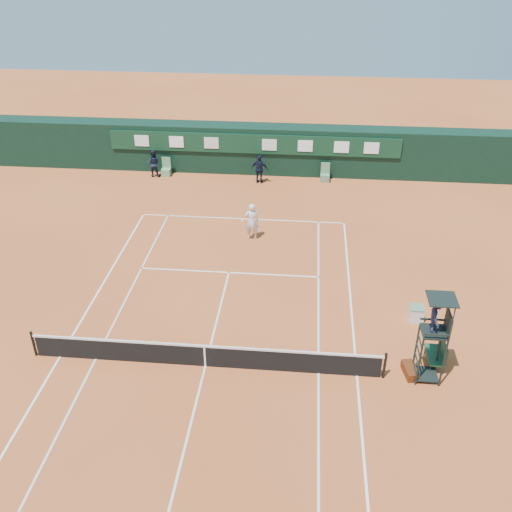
{
  "coord_description": "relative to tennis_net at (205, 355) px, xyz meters",
  "views": [
    {
      "loc": [
        3.32,
        -15.58,
        14.08
      ],
      "look_at": [
        1.29,
        6.0,
        1.2
      ],
      "focal_mm": 40.0,
      "sensor_mm": 36.0,
      "label": 1
    }
  ],
  "objects": [
    {
      "name": "ground",
      "position": [
        0.0,
        0.0,
        -0.51
      ],
      "size": [
        90.0,
        90.0,
        0.0
      ],
      "primitive_type": "plane",
      "color": "#BE5C2D",
      "rests_on": "ground"
    },
    {
      "name": "court_lines",
      "position": [
        0.0,
        0.0,
        -0.5
      ],
      "size": [
        11.05,
        23.85,
        0.01
      ],
      "color": "silver",
      "rests_on": "ground"
    },
    {
      "name": "tennis_net",
      "position": [
        0.0,
        0.0,
        0.0
      ],
      "size": [
        12.9,
        0.1,
        1.1
      ],
      "color": "black",
      "rests_on": "ground"
    },
    {
      "name": "back_wall",
      "position": [
        0.0,
        18.74,
        1.0
      ],
      "size": [
        40.0,
        1.65,
        3.0
      ],
      "color": "black",
      "rests_on": "ground"
    },
    {
      "name": "linesman_chair_left",
      "position": [
        -5.5,
        17.48,
        -0.19
      ],
      "size": [
        0.55,
        0.5,
        1.15
      ],
      "color": "#5E8F66",
      "rests_on": "ground"
    },
    {
      "name": "linesman_chair_right",
      "position": [
        4.5,
        17.48,
        -0.19
      ],
      "size": [
        0.55,
        0.5,
        1.15
      ],
      "color": "#54805F",
      "rests_on": "ground"
    },
    {
      "name": "umpire_chair",
      "position": [
        7.89,
        0.15,
        1.95
      ],
      "size": [
        0.96,
        0.95,
        3.42
      ],
      "color": "black",
      "rests_on": "ground"
    },
    {
      "name": "player_bench",
      "position": [
        8.39,
        0.87,
        0.09
      ],
      "size": [
        0.55,
        1.2,
        1.1
      ],
      "color": "#1A4126",
      "rests_on": "ground"
    },
    {
      "name": "tennis_bag",
      "position": [
        7.36,
        0.25,
        -0.34
      ],
      "size": [
        0.55,
        0.95,
        0.34
      ],
      "primitive_type": "cube",
      "rotation": [
        0.0,
        0.0,
        0.18
      ],
      "color": "black",
      "rests_on": "ground"
    },
    {
      "name": "cooler",
      "position": [
        8.04,
        3.56,
        -0.18
      ],
      "size": [
        0.57,
        0.57,
        0.65
      ],
      "color": "silver",
      "rests_on": "ground"
    },
    {
      "name": "tennis_ball",
      "position": [
        -0.69,
        6.37,
        -0.47
      ],
      "size": [
        0.07,
        0.07,
        0.07
      ],
      "primitive_type": "sphere",
      "color": "#BBCA2F",
      "rests_on": "ground"
    },
    {
      "name": "player",
      "position": [
        0.73,
        9.76,
        0.46
      ],
      "size": [
        0.75,
        0.53,
        1.94
      ],
      "primitive_type": "imported",
      "rotation": [
        0.0,
        0.0,
        3.24
      ],
      "color": "silver",
      "rests_on": "ground"
    },
    {
      "name": "ball_kid_left",
      "position": [
        -6.22,
        17.3,
        0.34
      ],
      "size": [
        0.87,
        0.7,
        1.7
      ],
      "primitive_type": "imported",
      "rotation": [
        0.0,
        0.0,
        3.08
      ],
      "color": "black",
      "rests_on": "ground"
    },
    {
      "name": "ball_kid_right",
      "position": [
        0.5,
        16.86,
        0.38
      ],
      "size": [
        1.1,
        0.58,
        1.78
      ],
      "primitive_type": "imported",
      "rotation": [
        0.0,
        0.0,
        3.0
      ],
      "color": "black",
      "rests_on": "ground"
    }
  ]
}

